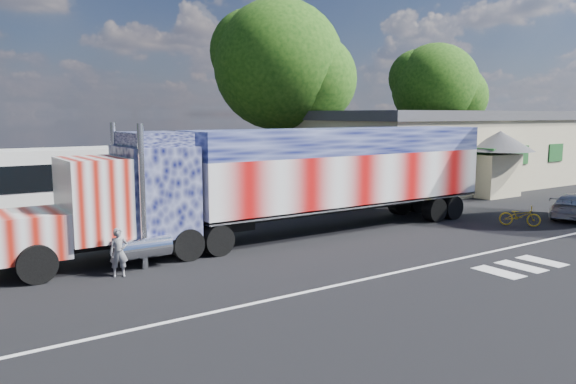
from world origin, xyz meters
TOP-DOWN VIEW (x-y plane):
  - ground at (0.00, 0.00)m, footprint 100.00×100.00m
  - lane_markings at (1.71, -3.77)m, footprint 30.00×2.67m
  - semi_truck at (0.42, 3.32)m, footprint 22.02×3.48m
  - coach_bus at (-6.72, 10.34)m, footprint 12.02×2.80m
  - hall_building at (19.92, 10.86)m, footprint 22.40×12.80m
  - parked_car at (14.01, -1.05)m, footprint 4.50×2.90m
  - woman at (-7.32, 1.50)m, footprint 0.64×0.51m
  - bicycle at (10.08, -0.70)m, footprint 1.54×1.76m
  - tree_ne_a at (8.70, 16.67)m, footprint 9.16×8.72m
  - tree_far_ne at (27.45, 19.59)m, footprint 8.21×7.82m

SIDE VIEW (x-z plane):
  - ground at x=0.00m, z-range 0.00..0.00m
  - lane_markings at x=1.71m, z-range 0.00..0.01m
  - bicycle at x=10.08m, z-range 0.00..0.92m
  - parked_car at x=14.01m, z-range 0.00..1.21m
  - woman at x=-7.32m, z-range 0.00..1.52m
  - coach_bus at x=-6.72m, z-range 0.06..3.56m
  - semi_truck at x=0.42m, z-range 0.07..4.76m
  - hall_building at x=19.92m, z-range 0.02..5.22m
  - tree_far_ne at x=27.45m, z-range 1.69..13.00m
  - tree_ne_a at x=8.70m, z-range 1.89..14.51m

